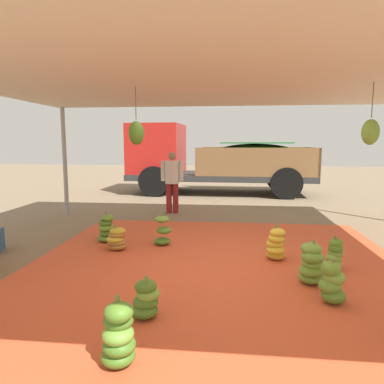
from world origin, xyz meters
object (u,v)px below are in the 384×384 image
Objects in this scene: banana_bunch_2 at (146,299)px; banana_bunch_7 at (106,229)px; banana_bunch_1 at (119,336)px; worker_0 at (172,178)px; banana_bunch_10 at (335,255)px; banana_bunch_9 at (276,245)px; banana_bunch_4 at (163,232)px; banana_bunch_3 at (312,265)px; banana_bunch_6 at (332,283)px; cargo_truck_main at (213,159)px; banana_bunch_0 at (117,239)px.

banana_bunch_7 reaches higher than banana_bunch_2.
worker_0 is at bearing 95.42° from banana_bunch_1.
banana_bunch_10 is at bearing 46.34° from banana_bunch_1.
banana_bunch_9 is at bearing -58.26° from worker_0.
banana_bunch_7 is (-1.03, 0.09, -0.00)m from banana_bunch_4.
banana_bunch_2 is at bearing -62.83° from banana_bunch_7.
banana_bunch_3 is at bearing -34.69° from banana_bunch_4.
banana_bunch_4 reaches higher than banana_bunch_6.
banana_bunch_3 is at bearing 29.29° from banana_bunch_2.
cargo_truck_main is (1.56, 6.46, 0.96)m from banana_bunch_7.
banana_bunch_2 is 0.89× the size of banana_bunch_10.
banana_bunch_10 is at bearing 52.12° from banana_bunch_3.
banana_bunch_1 reaches higher than banana_bunch_0.
banana_bunch_7 is 2.94m from banana_bunch_9.
banana_bunch_0 is at bearing -152.32° from banana_bunch_4.
banana_bunch_4 is 1.19× the size of banana_bunch_10.
banana_bunch_1 is at bearing -91.42° from cargo_truck_main.
banana_bunch_9 is (-0.32, 0.88, -0.02)m from banana_bunch_3.
banana_bunch_7 is at bearing 166.41° from banana_bunch_9.
banana_bunch_6 is at bearing -32.46° from banana_bunch_7.
banana_bunch_9 is (-0.42, 1.40, 0.01)m from banana_bunch_6.
banana_bunch_1 is 1.39× the size of banana_bunch_2.
banana_bunch_7 is 3.75m from banana_bunch_10.
worker_0 is (-2.87, 3.77, 0.68)m from banana_bunch_10.
banana_bunch_3 is at bearing -70.03° from banana_bunch_9.
banana_bunch_9 is at bearing -5.44° from banana_bunch_0.
banana_bunch_0 is 0.28× the size of worker_0.
banana_bunch_6 is 1.46m from banana_bunch_9.
banana_bunch_4 is 1.93m from banana_bunch_9.
worker_0 is (0.40, 3.19, 0.71)m from banana_bunch_0.
banana_bunch_7 reaches higher than banana_bunch_0.
cargo_truck_main is at bearing 85.31° from banana_bunch_4.
banana_bunch_9 is at bearing -18.28° from banana_bunch_4.
cargo_truck_main is at bearing 101.37° from banana_bunch_3.
banana_bunch_10 is 7.82m from cargo_truck_main.
worker_0 is at bearing 127.33° from banana_bunch_10.
cargo_truck_main is (-1.72, 8.55, 0.97)m from banana_bunch_6.
banana_bunch_9 is (1.83, -0.60, -0.00)m from banana_bunch_4.
banana_bunch_1 is 9.93m from cargo_truck_main.
banana_bunch_2 is 2.45m from banana_bunch_9.
cargo_truck_main reaches higher than banana_bunch_0.
banana_bunch_6 reaches higher than banana_bunch_0.
banana_bunch_9 is at bearing -13.59° from banana_bunch_7.
banana_bunch_3 reaches higher than banana_bunch_2.
cargo_truck_main is at bearing 77.41° from worker_0.
banana_bunch_2 is at bearing -165.02° from banana_bunch_6.
banana_bunch_1 is 3.35m from banana_bunch_4.
banana_bunch_3 is 8.25m from cargo_truck_main.
banana_bunch_2 is 0.28× the size of worker_0.
banana_bunch_9 reaches higher than banana_bunch_10.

